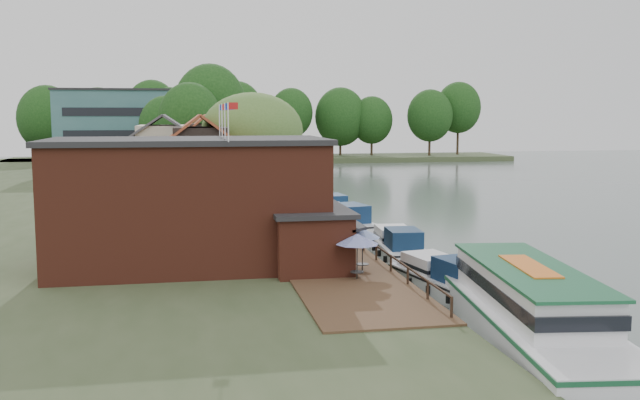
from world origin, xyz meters
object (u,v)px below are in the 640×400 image
cottage_c (206,156)px  umbrella_0 (357,256)px  umbrella_3 (324,232)px  cruiser_3 (325,205)px  umbrella_1 (362,249)px  pub (225,201)px  tour_boat (534,308)px  umbrella_4 (307,223)px  cruiser_1 (398,242)px  cruiser_2 (339,217)px  willow (253,154)px  cruiser_4 (314,192)px  hotel_block (145,130)px  cottage_a (201,171)px  cottage_b (165,163)px  swan (484,324)px  umbrella_5 (322,217)px  umbrella_2 (327,240)px

cottage_c → umbrella_0: bearing=-80.7°
umbrella_0 → umbrella_3: bearing=91.1°
umbrella_3 → cruiser_3: umbrella_3 is taller
umbrella_1 → cruiser_3: bearing=83.2°
pub → tour_boat: pub is taller
cruiser_3 → cottage_c: bearing=128.6°
umbrella_0 → umbrella_4: size_ratio=0.97×
pub → cottage_c: size_ratio=2.35×
cruiser_1 → cruiser_2: cruiser_2 is taller
pub → umbrella_0: size_ratio=8.42×
willow → cruiser_4: (7.91, 14.70, -5.05)m
pub → hotel_block: 71.49m
cottage_a → umbrella_3: cottage_a is taller
willow → umbrella_0: willow is taller
cottage_b → cruiser_3: size_ratio=0.96×
cruiser_2 → tour_boat: size_ratio=0.68×
cruiser_4 → swan: bearing=-96.4°
cruiser_1 → cruiser_2: bearing=102.9°
willow → cruiser_1: size_ratio=1.12×
umbrella_1 → cruiser_4: umbrella_1 is taller
cruiser_2 → cottage_c: bearing=106.9°
willow → cruiser_4: 17.44m
pub → cruiser_3: size_ratio=2.01×
cottage_a → cruiser_3: cottage_a is taller
cruiser_1 → tour_boat: 18.79m
umbrella_3 → willow: bearing=99.1°
pub → umbrella_0: 8.75m
umbrella_1 → cottage_a: bearing=113.8°
cruiser_2 → umbrella_1: bearing=-110.2°
cottage_a → tour_boat: size_ratio=0.56×
umbrella_3 → cottage_b: bearing=114.7°
umbrella_5 → cruiser_2: bearing=67.9°
umbrella_5 → pub: bearing=-130.2°
umbrella_2 → tour_boat: bearing=-66.6°
umbrella_1 → umbrella_4: size_ratio=0.97×
cottage_b → swan: (14.87, -36.47, -5.03)m
willow → umbrella_2: bearing=-83.3°
cottage_b → cruiser_3: cottage_b is taller
hotel_block → cruiser_2: hotel_block is taller
cottage_c → umbrella_4: size_ratio=3.48×
umbrella_2 → cruiser_2: size_ratio=0.23×
pub → cruiser_1: size_ratio=2.15×
hotel_block → umbrella_2: (13.89, -71.45, -4.86)m
umbrella_3 → swan: umbrella_3 is taller
hotel_block → umbrella_5: (15.28, -62.39, -4.86)m
cottage_a → cottage_b: size_ratio=0.90×
umbrella_1 → cruiser_4: size_ratio=0.25×
cottage_a → umbrella_3: (7.30, -12.41, -2.96)m
cruiser_1 → willow: bearing=122.5°
umbrella_5 → cruiser_4: umbrella_5 is taller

